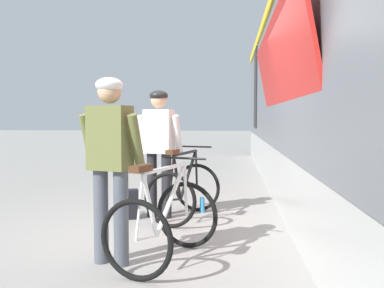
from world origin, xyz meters
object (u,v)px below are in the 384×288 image
object	(u,v)px
bicycle_far_white	(164,221)
water_bottle_by_the_backpack	(128,208)
cyclist_near_in_white	(159,142)
cyclist_far_in_olive	(110,153)
backpack_on_platform	(128,204)
bicycle_near_black	(184,190)
water_bottle_near_the_bikes	(202,205)

from	to	relation	value
bicycle_far_white	water_bottle_by_the_backpack	size ratio (longest dim) A/B	6.62
cyclist_near_in_white	bicycle_far_white	xyz separation A→B (m)	(0.36, -1.83, -0.65)
cyclist_far_in_olive	backpack_on_platform	size ratio (longest dim) A/B	4.40
bicycle_near_black	bicycle_far_white	xyz separation A→B (m)	(-0.00, -1.76, 0.00)
water_bottle_by_the_backpack	water_bottle_near_the_bikes	bearing A→B (deg)	11.36
water_bottle_near_the_bikes	water_bottle_by_the_backpack	size ratio (longest dim) A/B	1.19
cyclist_near_in_white	bicycle_near_black	bearing A→B (deg)	-10.99
cyclist_far_in_olive	bicycle_far_white	size ratio (longest dim) A/B	1.42
cyclist_near_in_white	backpack_on_platform	size ratio (longest dim) A/B	4.40
bicycle_far_white	cyclist_far_in_olive	bearing A→B (deg)	-171.59
cyclist_far_in_olive	bicycle_far_white	distance (m)	0.82
cyclist_near_in_white	water_bottle_by_the_backpack	distance (m)	1.08
cyclist_near_in_white	water_bottle_near_the_bikes	size ratio (longest dim) A/B	7.88
cyclist_near_in_white	bicycle_far_white	world-z (taller)	cyclist_near_in_white
backpack_on_platform	bicycle_near_black	bearing A→B (deg)	-12.46
bicycle_near_black	bicycle_far_white	bearing A→B (deg)	-90.04
cyclist_near_in_white	cyclist_far_in_olive	distance (m)	1.90
water_bottle_near_the_bikes	backpack_on_platform	bearing A→B (deg)	-155.19
backpack_on_platform	cyclist_near_in_white	bearing A→B (deg)	-0.31
cyclist_far_in_olive	water_bottle_by_the_backpack	world-z (taller)	cyclist_far_in_olive
cyclist_far_in_olive	water_bottle_near_the_bikes	distance (m)	2.53
bicycle_near_black	water_bottle_near_the_bikes	world-z (taller)	bicycle_near_black
water_bottle_by_the_backpack	bicycle_far_white	bearing A→B (deg)	-66.96
bicycle_near_black	water_bottle_by_the_backpack	distance (m)	0.91
cyclist_far_in_olive	water_bottle_by_the_backpack	bearing A→B (deg)	99.51
bicycle_far_white	backpack_on_platform	bearing A→B (deg)	114.41
cyclist_near_in_white	water_bottle_near_the_bikes	bearing A→B (deg)	30.75
bicycle_near_black	water_bottle_by_the_backpack	xyz separation A→B (m)	(-0.83, 0.20, -0.31)
cyclist_near_in_white	water_bottle_by_the_backpack	bearing A→B (deg)	164.51
backpack_on_platform	water_bottle_near_the_bikes	xyz separation A→B (m)	(0.99, 0.46, -0.09)
backpack_on_platform	bicycle_far_white	bearing A→B (deg)	-81.50
bicycle_far_white	water_bottle_near_the_bikes	size ratio (longest dim) A/B	5.55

